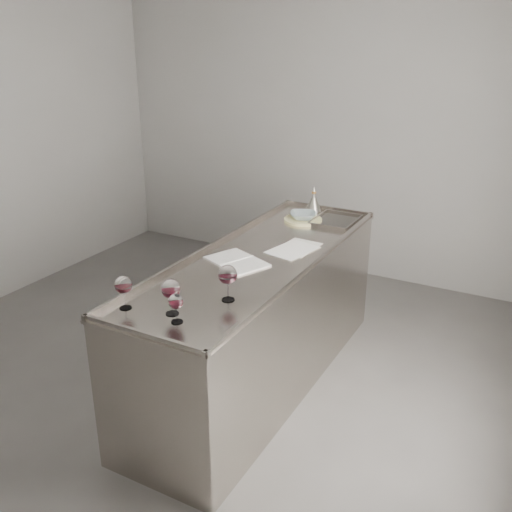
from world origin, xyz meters
The scene contains 12 objects.
room_shell centered at (0.00, 0.00, 1.40)m, with size 4.54×5.04×2.84m.
counter centered at (0.50, 0.30, 0.47)m, with size 0.77×2.42×0.97m.
wine_glass_left centered at (0.23, -0.69, 1.07)m, with size 0.09×0.09×0.18m.
wine_glass_middle centered at (0.48, -0.63, 1.08)m, with size 0.10×0.10×0.20m.
wine_glass_right centered at (0.65, -0.35, 1.08)m, with size 0.10×0.10×0.20m.
wine_glass_small centered at (0.56, -0.69, 1.05)m, with size 0.08×0.08×0.16m.
notebook centered at (0.42, 0.15, 0.95)m, with size 0.45×0.39×0.02m.
loose_paper_top centered at (0.65, 0.57, 0.94)m, with size 0.23×0.32×0.00m, color silver.
loose_paper_under centered at (0.64, 0.51, 0.94)m, with size 0.24×0.34×0.00m, color white.
trivet centered at (0.44, 1.12, 0.95)m, with size 0.29×0.29×0.02m, color beige.
ceramic_bowl centered at (0.44, 1.12, 0.98)m, with size 0.20×0.20×0.05m, color #8A9DA0.
wine_funnel centered at (0.42, 1.38, 1.01)m, with size 0.15×0.15×0.21m.
Camera 1 is at (2.13, -2.74, 2.31)m, focal length 40.00 mm.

